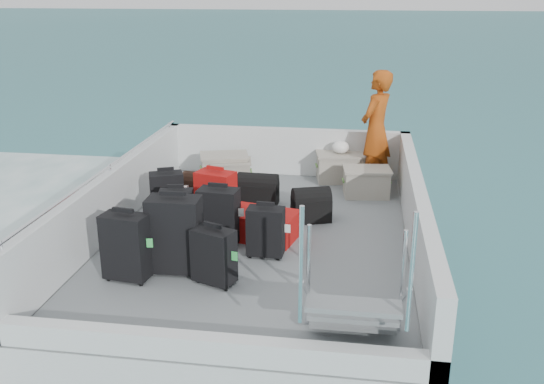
{
  "coord_description": "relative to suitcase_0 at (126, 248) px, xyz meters",
  "views": [
    {
      "loc": [
        1.09,
        -6.29,
        3.34
      ],
      "look_at": [
        0.08,
        0.45,
        1.0
      ],
      "focal_mm": 40.0,
      "sensor_mm": 36.0,
      "label": 1
    }
  ],
  "objects": [
    {
      "name": "deck",
      "position": [
        1.08,
        1.25,
        -0.34
      ],
      "size": [
        3.3,
        4.7,
        0.02
      ],
      "primitive_type": "cube",
      "color": "slate",
      "rests_on": "ferry_hull"
    },
    {
      "name": "yellow_bag",
      "position": [
        2.4,
        3.45,
        -0.22
      ],
      "size": [
        0.28,
        0.26,
        0.22
      ],
      "primitive_type": "ellipsoid",
      "color": "gold",
      "rests_on": "deck"
    },
    {
      "name": "crate_0",
      "position": [
        0.25,
        3.13,
        -0.14
      ],
      "size": [
        0.74,
        0.6,
        0.39
      ],
      "primitive_type": "cube",
      "rotation": [
        0.0,
        0.0,
        0.28
      ],
      "color": "#A69D90",
      "rests_on": "deck"
    },
    {
      "name": "ground",
      "position": [
        1.08,
        1.25,
        -0.95
      ],
      "size": [
        160.0,
        160.0,
        0.0
      ],
      "primitive_type": "plane",
      "color": "#1B5A60",
      "rests_on": "ground"
    },
    {
      "name": "suitcase_1",
      "position": [
        0.17,
        1.07,
        -0.05
      ],
      "size": [
        0.4,
        0.28,
        0.56
      ],
      "primitive_type": "cube",
      "rotation": [
        0.0,
        0.0,
        0.19
      ],
      "color": "black",
      "rests_on": "deck"
    },
    {
      "name": "crate_1",
      "position": [
        0.36,
        3.06,
        -0.17
      ],
      "size": [
        0.6,
        0.47,
        0.32
      ],
      "primitive_type": "cube",
      "rotation": [
        0.0,
        0.0,
        0.21
      ],
      "color": "#A69D90",
      "rests_on": "deck"
    },
    {
      "name": "suitcase_6",
      "position": [
        0.85,
        0.05,
        -0.06
      ],
      "size": [
        0.45,
        0.36,
        0.55
      ],
      "primitive_type": "cube",
      "rotation": [
        0.0,
        0.0,
        -0.38
      ],
      "color": "black",
      "rests_on": "deck"
    },
    {
      "name": "crate_3",
      "position": [
        2.28,
        2.83,
        -0.16
      ],
      "size": [
        0.63,
        0.47,
        0.36
      ],
      "primitive_type": "cube",
      "rotation": [
        0.0,
        0.0,
        0.12
      ],
      "color": "#A69D90",
      "rests_on": "deck"
    },
    {
      "name": "duffel_2",
      "position": [
        1.62,
        1.82,
        -0.17
      ],
      "size": [
        0.52,
        0.43,
        0.32
      ],
      "primitive_type": null,
      "rotation": [
        0.0,
        0.0,
        0.33
      ],
      "color": "black",
      "rests_on": "deck"
    },
    {
      "name": "deck_fittings",
      "position": [
        1.43,
        0.93,
        0.04
      ],
      "size": [
        3.6,
        5.0,
        0.9
      ],
      "color": "silver",
      "rests_on": "deck"
    },
    {
      "name": "white_bag",
      "position": [
        1.9,
        3.45,
        0.14
      ],
      "size": [
        0.24,
        0.24,
        0.18
      ],
      "primitive_type": "ellipsoid",
      "color": "white",
      "rests_on": "crate_2"
    },
    {
      "name": "suitcase_8",
      "position": [
        1.12,
        1.2,
        -0.18
      ],
      "size": [
        0.86,
        0.67,
        0.3
      ],
      "primitive_type": "cube",
      "rotation": [
        0.0,
        0.0,
        1.34
      ],
      "color": "#A40C0E",
      "rests_on": "deck"
    },
    {
      "name": "suitcase_5",
      "position": [
        0.49,
        1.62,
        -0.02
      ],
      "size": [
        0.5,
        0.38,
        0.62
      ],
      "primitive_type": "cube",
      "rotation": [
        0.0,
        0.0,
        -0.27
      ],
      "color": "#A40C0E",
      "rests_on": "deck"
    },
    {
      "name": "crate_2",
      "position": [
        1.9,
        3.45,
        -0.14
      ],
      "size": [
        0.7,
        0.54,
        0.39
      ],
      "primitive_type": "cube",
      "rotation": [
        0.0,
        0.0,
        0.16
      ],
      "color": "#A69D90",
      "rests_on": "deck"
    },
    {
      "name": "duffel_0",
      "position": [
        0.19,
        2.21,
        -0.17
      ],
      "size": [
        0.6,
        0.39,
        0.32
      ],
      "primitive_type": null,
      "rotation": [
        0.0,
        0.0,
        -0.17
      ],
      "color": "black",
      "rests_on": "deck"
    },
    {
      "name": "duffel_1",
      "position": [
        0.89,
        2.29,
        -0.17
      ],
      "size": [
        0.53,
        0.32,
        0.32
      ],
      "primitive_type": null,
      "rotation": [
        0.0,
        0.0,
        -0.04
      ],
      "color": "black",
      "rests_on": "deck"
    },
    {
      "name": "suitcase_3",
      "position": [
        0.42,
        0.23,
        0.05
      ],
      "size": [
        0.52,
        0.31,
        0.78
      ],
      "primitive_type": "cube",
      "rotation": [
        0.0,
        0.0,
        0.03
      ],
      "color": "black",
      "rests_on": "deck"
    },
    {
      "name": "ferry_hull",
      "position": [
        1.08,
        1.25,
        -0.65
      ],
      "size": [
        3.6,
        5.0,
        0.6
      ],
      "primitive_type": "cube",
      "color": "silver",
      "rests_on": "ground"
    },
    {
      "name": "suitcase_4",
      "position": [
        0.68,
        0.96,
        -0.02
      ],
      "size": [
        0.45,
        0.29,
        0.64
      ],
      "primitive_type": "cube",
      "rotation": [
        0.0,
        0.0,
        -0.09
      ],
      "color": "black",
      "rests_on": "deck"
    },
    {
      "name": "suitcase_7",
      "position": [
        1.24,
        0.72,
        -0.07
      ],
      "size": [
        0.39,
        0.23,
        0.54
      ],
      "primitive_type": "cube",
      "rotation": [
        0.0,
        0.0,
        -0.04
      ],
      "color": "black",
      "rests_on": "deck"
    },
    {
      "name": "passenger",
      "position": [
        2.38,
        3.3,
        0.48
      ],
      "size": [
        0.63,
        0.72,
        1.64
      ],
      "primitive_type": "imported",
      "rotation": [
        0.0,
        0.0,
        -2.06
      ],
      "color": "#E45C15",
      "rests_on": "deck"
    },
    {
      "name": "suitcase_0",
      "position": [
        0.0,
        0.0,
        0.0
      ],
      "size": [
        0.46,
        0.3,
        0.67
      ],
      "primitive_type": "cube",
      "rotation": [
        0.0,
        0.0,
        -0.14
      ],
      "color": "black",
      "rests_on": "deck"
    },
    {
      "name": "suitcase_2",
      "position": [
        -0.12,
        1.64,
        -0.05
      ],
      "size": [
        0.46,
        0.37,
        0.57
      ],
      "primitive_type": "cube",
      "rotation": [
        0.0,
        0.0,
        0.4
      ],
      "color": "black",
      "rests_on": "deck"
    }
  ]
}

